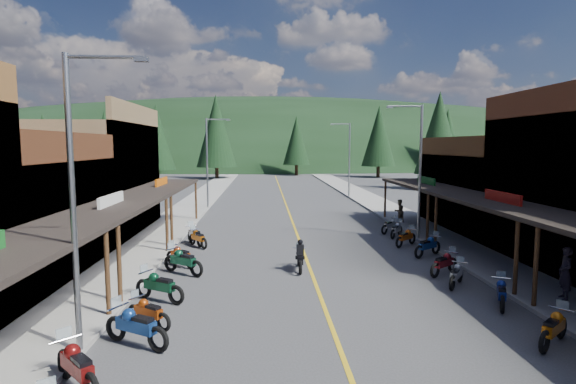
{
  "coord_description": "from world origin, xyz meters",
  "views": [
    {
      "loc": [
        -2.09,
        -17.93,
        5.67
      ],
      "look_at": [
        -0.72,
        7.49,
        3.0
      ],
      "focal_mm": 28.0,
      "sensor_mm": 36.0,
      "label": 1
    }
  ],
  "objects": [
    {
      "name": "ground",
      "position": [
        0.0,
        0.0,
        0.0
      ],
      "size": [
        220.0,
        220.0,
        0.0
      ],
      "primitive_type": "plane",
      "color": "#38383A",
      "rests_on": "ground"
    },
    {
      "name": "centerline",
      "position": [
        0.0,
        20.0,
        0.01
      ],
      "size": [
        0.15,
        90.0,
        0.01
      ],
      "primitive_type": "cube",
      "color": "gold",
      "rests_on": "ground"
    },
    {
      "name": "sidewalk_west",
      "position": [
        -8.7,
        20.0,
        0.07
      ],
      "size": [
        3.4,
        94.0,
        0.15
      ],
      "primitive_type": "cube",
      "color": "gray",
      "rests_on": "ground"
    },
    {
      "name": "sidewalk_east",
      "position": [
        8.7,
        20.0,
        0.07
      ],
      "size": [
        3.4,
        94.0,
        0.15
      ],
      "primitive_type": "cube",
      "color": "gray",
      "rests_on": "ground"
    },
    {
      "name": "shop_west_3",
      "position": [
        -13.78,
        11.3,
        3.52
      ],
      "size": [
        10.9,
        10.2,
        8.2
      ],
      "color": "brown",
      "rests_on": "ground"
    },
    {
      "name": "shop_east_3",
      "position": [
        13.75,
        11.3,
        2.53
      ],
      "size": [
        10.9,
        10.2,
        6.2
      ],
      "color": "#4C2D16",
      "rests_on": "ground"
    },
    {
      "name": "streetlight_0",
      "position": [
        -6.95,
        -6.0,
        4.46
      ],
      "size": [
        2.16,
        0.18,
        8.0
      ],
      "color": "gray",
      "rests_on": "ground"
    },
    {
      "name": "streetlight_1",
      "position": [
        -6.95,
        22.0,
        4.46
      ],
      "size": [
        2.16,
        0.18,
        8.0
      ],
      "color": "gray",
      "rests_on": "ground"
    },
    {
      "name": "streetlight_2",
      "position": [
        6.95,
        8.0,
        4.46
      ],
      "size": [
        2.16,
        0.18,
        8.0
      ],
      "color": "gray",
      "rests_on": "ground"
    },
    {
      "name": "streetlight_3",
      "position": [
        6.95,
        30.0,
        4.46
      ],
      "size": [
        2.16,
        0.18,
        8.0
      ],
      "color": "gray",
      "rests_on": "ground"
    },
    {
      "name": "ridge_hill",
      "position": [
        0.0,
        135.0,
        0.0
      ],
      "size": [
        310.0,
        140.0,
        60.0
      ],
      "primitive_type": "ellipsoid",
      "color": "black",
      "rests_on": "ground"
    },
    {
      "name": "pine_0",
      "position": [
        -40.0,
        62.0,
        6.48
      ],
      "size": [
        5.04,
        5.04,
        11.0
      ],
      "color": "black",
      "rests_on": "ground"
    },
    {
      "name": "pine_1",
      "position": [
        -24.0,
        70.0,
        7.24
      ],
      "size": [
        5.88,
        5.88,
        12.5
      ],
      "color": "black",
      "rests_on": "ground"
    },
    {
      "name": "pine_2",
      "position": [
        -10.0,
        58.0,
        7.99
      ],
      "size": [
        6.72,
        6.72,
        14.0
      ],
      "color": "black",
      "rests_on": "ground"
    },
    {
      "name": "pine_3",
      "position": [
        4.0,
        66.0,
        6.48
      ],
      "size": [
        5.04,
        5.04,
        11.0
      ],
      "color": "black",
      "rests_on": "ground"
    },
    {
      "name": "pine_4",
      "position": [
        18.0,
        60.0,
        7.24
      ],
      "size": [
        5.88,
        5.88,
        12.5
      ],
      "color": "black",
      "rests_on": "ground"
    },
    {
      "name": "pine_5",
      "position": [
        34.0,
        72.0,
        7.99
      ],
      "size": [
        6.72,
        6.72,
        14.0
      ],
      "color": "black",
      "rests_on": "ground"
    },
    {
      "name": "pine_6",
      "position": [
        46.0,
        64.0,
        6.48
      ],
      "size": [
        5.04,
        5.04,
        11.0
      ],
      "color": "black",
      "rests_on": "ground"
    },
    {
      "name": "pine_7",
      "position": [
        -32.0,
        76.0,
        7.24
      ],
      "size": [
        5.88,
        5.88,
        12.5
      ],
      "color": "black",
      "rests_on": "ground"
    },
    {
      "name": "pine_8",
      "position": [
        -22.0,
        40.0,
        5.98
      ],
      "size": [
        4.48,
        4.48,
        10.0
      ],
      "color": "black",
      "rests_on": "ground"
    },
    {
      "name": "pine_9",
      "position": [
        24.0,
        45.0,
        6.38
      ],
      "size": [
        4.93,
        4.93,
        10.8
      ],
      "color": "black",
      "rests_on": "ground"
    },
    {
      "name": "pine_10",
      "position": [
        -18.0,
        50.0,
        6.78
      ],
      "size": [
        5.38,
        5.38,
        11.6
      ],
      "color": "black",
      "rests_on": "ground"
    },
    {
      "name": "pine_11",
      "position": [
        20.0,
        38.0,
        7.19
      ],
      "size": [
        5.82,
        5.82,
        12.4
      ],
      "color": "black",
      "rests_on": "ground"
    },
    {
      "name": "bike_west_4",
      "position": [
        -6.41,
        -7.84,
        0.64
      ],
      "size": [
        2.07,
        2.15,
        1.28
      ],
      "primitive_type": null,
      "rotation": [
        0.0,
        0.0,
        0.74
      ],
      "color": "#650E0D",
      "rests_on": "ground"
    },
    {
      "name": "bike_west_5",
      "position": [
        -5.71,
        -5.56,
        0.65
      ],
      "size": [
        2.34,
        1.8,
        1.3
      ],
      "primitive_type": null,
      "rotation": [
        0.0,
        0.0,
        1.04
      ],
      "color": "navy",
      "rests_on": "ground"
    },
    {
      "name": "bike_west_6",
      "position": [
        -5.71,
        -4.21,
        0.53
      ],
      "size": [
        1.87,
        1.58,
        1.06
      ],
      "primitive_type": null,
      "rotation": [
        0.0,
        0.0,
        0.95
      ],
      "color": "#98360A",
      "rests_on": "ground"
    },
    {
      "name": "bike_west_7",
      "position": [
        -5.91,
        -1.87,
        0.63
      ],
      "size": [
        2.26,
        1.75,
        1.26
      ],
      "primitive_type": null,
      "rotation": [
        0.0,
        0.0,
        1.03
      ],
      "color": "#0B3720",
      "rests_on": "ground"
    },
    {
      "name": "bike_west_8",
      "position": [
        -5.66,
        1.55,
        0.65
      ],
      "size": [
        2.28,
        1.97,
        1.3
      ],
      "primitive_type": null,
      "rotation": [
        0.0,
        0.0,
        0.93
      ],
      "color": "#0C3E27",
      "rests_on": "ground"
    },
    {
      "name": "bike_west_9",
      "position": [
        -6.01,
        2.85,
        0.57
      ],
      "size": [
        1.93,
        1.8,
        1.13
      ],
      "primitive_type": null,
      "rotation": [
        0.0,
        0.0,
        0.85
      ],
      "color": "#A5350B",
      "rests_on": "ground"
    },
    {
      "name": "bike_west_10",
      "position": [
        -5.79,
        6.9,
        0.55
      ],
      "size": [
        1.65,
        1.95,
        1.11
      ],
      "primitive_type": null,
      "rotation": [
        0.0,
        0.0,
        0.62
      ],
      "color": "#9D4B0B",
      "rests_on": "ground"
    },
    {
      "name": "bike_west_11",
      "position": [
        -6.03,
        7.43,
        0.61
      ],
      "size": [
        1.64,
        2.23,
        1.23
      ],
      "primitive_type": null,
      "rotation": [
        0.0,
        0.0,
        0.49
      ],
      "color": "#AAAAB0",
      "rests_on": "ground"
    },
    {
      "name": "bike_east_5",
      "position": [
        6.06,
        -6.16,
        0.57
      ],
      "size": [
        1.96,
        1.78,
        1.14
      ],
      "primitive_type": null,
      "rotation": [
        0.0,
        0.0,
        -0.88
      ],
      "color": "#BC5F0D",
      "rests_on": "ground"
    },
    {
      "name": "bike_east_6",
      "position": [
        6.22,
        -3.06,
        0.55
      ],
      "size": [
        1.39,
        2.0,
        1.09
      ],
      "primitive_type": null,
      "rotation": [
        0.0,
        0.0,
        -0.44
      ],
      "color": "navy",
      "rests_on": "ground"
    },
    {
      "name": "bike_east_7",
      "position": [
        5.61,
        -0.76,
        0.54
      ],
      "size": [
        1.62,
        1.89,
        1.08
      ],
      "primitive_type": null,
      "rotation": [
        0.0,
        0.0,
        -0.63
      ],
      "color": "gray",
      "rests_on": "ground"
    },
    {
      "name": "bike_east_8",
      "position": [
        5.76,
        0.86,
        0.57
      ],
      "size": [
        1.99,
        1.73,
        1.14
      ],
      "primitive_type": null,
      "rotation": [
        0.0,
        0.0,
        -0.92
      ],
      "color": "maroon",
      "rests_on": "ground"
    },
    {
      "name": "bike_east_9",
      "position": [
        6.25,
        4.13,
        0.59
      ],
      "size": [
        2.1,
        1.77,
        1.19
      ],
      "primitive_type": null,
      "rotation": [
        0.0,
        0.0,
        -0.95
      ],
      "color": "navy",
      "rests_on": "ground"
    },
    {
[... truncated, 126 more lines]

